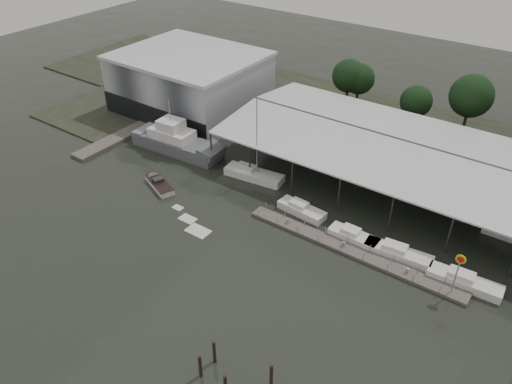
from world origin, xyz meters
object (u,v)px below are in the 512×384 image
Objects in this scene: shell_fuel_sign at (458,267)px; white_sailboat at (253,174)px; grey_trawler at (178,142)px; speedboat_underway at (158,183)px.

white_sailboat is (-31.26, 6.68, -3.27)m from shell_fuel_sign.
shell_fuel_sign is 32.13m from white_sailboat.
grey_trawler is 1.25× the size of white_sailboat.
white_sailboat reaches higher than speedboat_underway.
grey_trawler is at bearing -41.15° from speedboat_underway.
grey_trawler is at bearing 173.98° from white_sailboat.
white_sailboat reaches higher than grey_trawler.
speedboat_underway is at bearing -176.02° from shell_fuel_sign.
shell_fuel_sign is 0.43× the size of white_sailboat.
grey_trawler is at bearing 172.10° from shell_fuel_sign.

